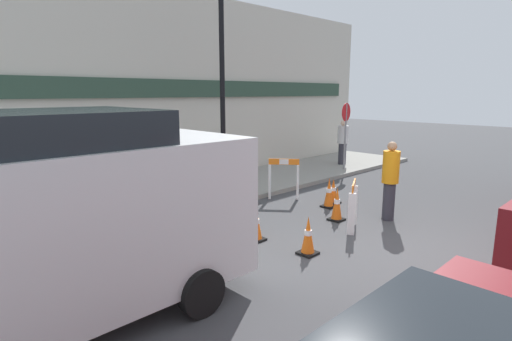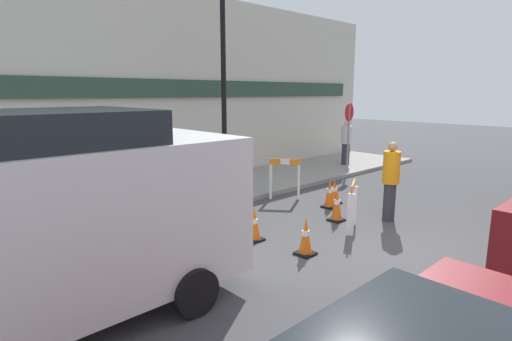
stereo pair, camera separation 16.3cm
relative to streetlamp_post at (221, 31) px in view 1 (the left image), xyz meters
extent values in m
plane|color=#424244|center=(-0.33, -5.50, -4.18)|extent=(60.00, 60.00, 0.00)
cube|color=gray|center=(-0.33, 0.43, -4.12)|extent=(18.00, 2.85, 0.12)
cube|color=beige|center=(-0.33, 1.93, -1.43)|extent=(18.00, 0.12, 5.50)
cube|color=#2D4738|center=(-0.33, 1.82, -1.38)|extent=(16.20, 0.10, 0.50)
cylinder|color=black|center=(0.00, 0.00, -3.95)|extent=(0.29, 0.29, 0.24)
cylinder|color=black|center=(0.00, 0.00, -1.04)|extent=(0.13, 0.13, 6.05)
cylinder|color=gray|center=(4.90, -0.51, -2.97)|extent=(0.06, 0.06, 2.20)
cylinder|color=red|center=(4.90, -0.51, -2.14)|extent=(0.60, 0.10, 0.60)
cube|color=white|center=(-2.10, -1.40, -3.71)|extent=(0.14, 0.09, 0.95)
cube|color=white|center=(-2.30, -2.14, -3.71)|extent=(0.14, 0.09, 0.95)
cube|color=orange|center=(-2.20, -1.77, -3.16)|extent=(0.23, 0.81, 0.15)
cube|color=white|center=(-2.20, -1.77, -3.16)|extent=(0.09, 0.25, 0.13)
cube|color=white|center=(-0.21, -4.05, -3.77)|extent=(0.12, 0.14, 0.82)
cube|color=white|center=(0.36, -3.75, -3.77)|extent=(0.12, 0.14, 0.82)
cube|color=orange|center=(0.07, -3.90, -3.29)|extent=(0.63, 0.36, 0.15)
cube|color=white|center=(0.07, -3.90, -3.29)|extent=(0.20, 0.13, 0.14)
cube|color=white|center=(1.05, -1.67, -3.73)|extent=(0.14, 0.13, 0.90)
cube|color=white|center=(0.59, -1.12, -3.73)|extent=(0.14, 0.13, 0.90)
cube|color=orange|center=(0.82, -1.40, -3.21)|extent=(0.52, 0.61, 0.15)
cube|color=white|center=(0.82, -1.40, -3.21)|extent=(0.17, 0.20, 0.14)
cube|color=black|center=(0.33, -3.35, -4.16)|extent=(0.30, 0.30, 0.04)
cone|color=orange|center=(0.33, -3.35, -3.80)|extent=(0.22, 0.22, 0.68)
cylinder|color=white|center=(0.33, -3.35, -3.77)|extent=(0.13, 0.13, 0.10)
cube|color=black|center=(-1.55, -4.07, -4.16)|extent=(0.30, 0.30, 0.04)
cone|color=orange|center=(-1.55, -4.07, -3.83)|extent=(0.23, 0.23, 0.62)
cylinder|color=white|center=(-1.55, -4.07, -3.80)|extent=(0.13, 0.13, 0.09)
cube|color=black|center=(1.03, -2.65, -4.16)|extent=(0.30, 0.30, 0.04)
cone|color=orange|center=(1.03, -2.65, -3.80)|extent=(0.23, 0.22, 0.68)
cylinder|color=white|center=(1.03, -2.65, -3.77)|extent=(0.13, 0.13, 0.09)
cube|color=black|center=(1.39, -2.52, -4.16)|extent=(0.30, 0.30, 0.04)
cone|color=orange|center=(1.39, -2.52, -3.85)|extent=(0.23, 0.22, 0.58)
cylinder|color=white|center=(1.39, -2.52, -3.82)|extent=(0.13, 0.13, 0.08)
cube|color=black|center=(-1.73, -3.00, -4.16)|extent=(0.30, 0.30, 0.04)
cone|color=orange|center=(-1.73, -3.00, -3.84)|extent=(0.23, 0.22, 0.60)
cylinder|color=white|center=(-1.73, -3.00, -3.81)|extent=(0.13, 0.13, 0.08)
cylinder|color=#33333D|center=(1.16, -4.10, -3.78)|extent=(0.35, 0.35, 0.81)
cylinder|color=orange|center=(1.16, -4.10, -3.03)|extent=(0.49, 0.49, 0.68)
sphere|color=tan|center=(1.16, -4.10, -2.59)|extent=(0.28, 0.28, 0.20)
cylinder|color=#33333D|center=(5.66, 0.09, -3.68)|extent=(0.32, 0.32, 0.76)
cylinder|color=silver|center=(5.66, 0.09, -2.98)|extent=(0.44, 0.44, 0.64)
sphere|color=beige|center=(5.66, 0.09, -2.57)|extent=(0.22, 0.22, 0.20)
cylinder|color=black|center=(-1.27, -6.94, -3.88)|extent=(0.60, 0.18, 0.60)
cube|color=white|center=(-5.53, -3.36, -2.97)|extent=(5.06, 1.97, 1.82)
cube|color=#1E2328|center=(-5.53, -3.36, -2.06)|extent=(2.78, 1.82, 0.76)
cylinder|color=black|center=(-3.96, -2.37, -3.88)|extent=(0.60, 0.18, 0.60)
cylinder|color=black|center=(-3.96, -4.35, -3.88)|extent=(0.60, 0.18, 0.60)
camera|label=1|loc=(-6.60, -8.01, -1.49)|focal=28.00mm
camera|label=2|loc=(-6.49, -8.12, -1.49)|focal=28.00mm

